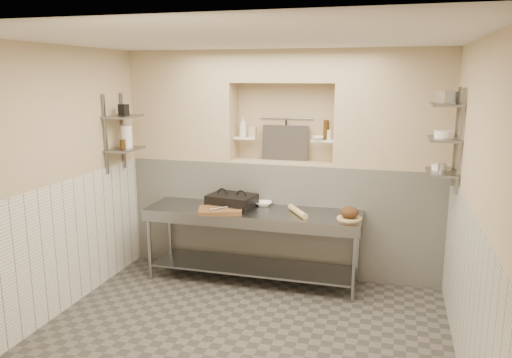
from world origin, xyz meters
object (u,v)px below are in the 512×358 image
(prep_table, at_px, (252,231))
(jug_left, at_px, (126,136))
(panini_press, at_px, (232,201))
(bread_loaf, at_px, (349,212))
(bowl_alcove, at_px, (318,138))
(rolling_pin, at_px, (298,211))
(bottle_soap, at_px, (243,127))
(mixing_bowl, at_px, (264,204))
(cutting_board, at_px, (220,210))

(prep_table, bearing_deg, jug_left, -177.02)
(panini_press, height_order, bread_loaf, panini_press)
(panini_press, distance_m, bowl_alcove, 1.31)
(rolling_pin, distance_m, bottle_soap, 1.37)
(mixing_bowl, relative_size, bottle_soap, 0.82)
(panini_press, bearing_deg, bowl_alcove, 31.91)
(bread_loaf, bearing_deg, mixing_bowl, 163.94)
(bowl_alcove, relative_size, jug_left, 0.53)
(bread_loaf, distance_m, bottle_soap, 1.79)
(prep_table, relative_size, panini_press, 4.24)
(bottle_soap, bearing_deg, bowl_alcove, -2.95)
(prep_table, bearing_deg, bowl_alcove, 36.75)
(rolling_pin, bearing_deg, bread_loaf, -3.12)
(panini_press, xyz_separation_m, rolling_pin, (0.85, -0.13, -0.04))
(mixing_bowl, height_order, rolling_pin, rolling_pin)
(prep_table, distance_m, bowl_alcove, 1.39)
(cutting_board, bearing_deg, panini_press, 79.96)
(prep_table, xyz_separation_m, jug_left, (-1.59, -0.08, 1.11))
(jug_left, bearing_deg, cutting_board, -4.09)
(bread_loaf, bearing_deg, rolling_pin, 176.88)
(bottle_soap, height_order, bowl_alcove, bottle_soap)
(mixing_bowl, xyz_separation_m, jug_left, (-1.67, -0.34, 0.82))
(panini_press, height_order, bowl_alcove, bowl_alcove)
(mixing_bowl, xyz_separation_m, bowl_alcove, (0.62, 0.26, 0.81))
(cutting_board, height_order, bottle_soap, bottle_soap)
(cutting_board, xyz_separation_m, jug_left, (-1.25, 0.09, 0.83))
(bowl_alcove, bearing_deg, panini_press, -157.55)
(cutting_board, distance_m, bowl_alcove, 1.49)
(mixing_bowl, xyz_separation_m, bread_loaf, (1.08, -0.31, 0.05))
(prep_table, height_order, jug_left, jug_left)
(rolling_pin, height_order, bowl_alcove, bowl_alcove)
(cutting_board, distance_m, jug_left, 1.50)
(cutting_board, distance_m, bread_loaf, 1.50)
(prep_table, bearing_deg, mixing_bowl, 73.63)
(panini_press, relative_size, cutting_board, 1.21)
(rolling_pin, height_order, bread_loaf, bread_loaf)
(rolling_pin, bearing_deg, cutting_board, -170.71)
(panini_press, relative_size, bottle_soap, 2.39)
(mixing_bowl, distance_m, bread_loaf, 1.13)
(prep_table, xyz_separation_m, rolling_pin, (0.56, -0.02, 0.29))
(rolling_pin, relative_size, bowl_alcove, 3.14)
(prep_table, xyz_separation_m, bowl_alcove, (0.69, 0.52, 1.09))
(prep_table, bearing_deg, rolling_pin, -2.54)
(panini_press, xyz_separation_m, mixing_bowl, (0.37, 0.14, -0.05))
(mixing_bowl, relative_size, bowl_alcove, 1.43)
(bottle_soap, bearing_deg, bread_loaf, -23.48)
(prep_table, bearing_deg, bread_loaf, -2.84)
(prep_table, relative_size, bottle_soap, 10.14)
(bread_loaf, bearing_deg, prep_table, 177.16)
(bottle_soap, distance_m, bowl_alcove, 0.98)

